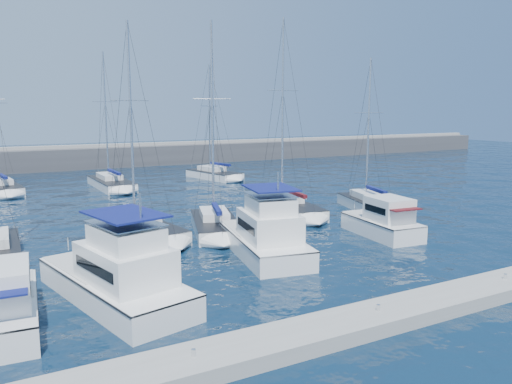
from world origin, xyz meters
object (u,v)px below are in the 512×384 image
sailboat_mid_b (140,229)px  sailboat_back_a (2,189)px  motor_yacht_stbd_outer (384,223)px  sailboat_mid_c (215,225)px  sailboat_mid_e (369,204)px  motor_yacht_stbd_inner (265,237)px  sailboat_back_b (111,183)px  sailboat_mid_d (286,206)px  sailboat_back_c (214,174)px  motor_yacht_port_inner (118,278)px  motor_yacht_port_outer (2,307)px

sailboat_mid_b → sailboat_back_a: 25.40m
motor_yacht_stbd_outer → sailboat_mid_c: size_ratio=0.42×
sailboat_mid_e → sailboat_mid_b: bearing=-165.4°
motor_yacht_stbd_inner → sailboat_back_b: 31.08m
sailboat_mid_d → sailboat_mid_e: (7.07, -2.37, -0.01)m
sailboat_mid_b → sailboat_mid_e: 20.11m
sailboat_back_c → sailboat_back_b: bearing=173.0°
sailboat_mid_b → sailboat_back_a: (-7.86, 24.15, 0.02)m
sailboat_mid_c → sailboat_mid_d: size_ratio=0.92×
motor_yacht_stbd_outer → sailboat_mid_e: bearing=60.7°
sailboat_mid_e → sailboat_back_a: 37.24m
sailboat_back_c → sailboat_mid_e: bearing=-94.0°
sailboat_mid_b → sailboat_mid_c: size_ratio=0.99×
sailboat_mid_d → motor_yacht_port_inner: bearing=-134.2°
sailboat_mid_c → sailboat_back_b: sailboat_back_b is taller
sailboat_back_a → sailboat_back_c: size_ratio=1.03×
motor_yacht_port_inner → sailboat_mid_c: (9.14, 9.98, -0.60)m
sailboat_mid_b → motor_yacht_stbd_inner: bearing=-67.2°
motor_yacht_stbd_inner → motor_yacht_stbd_outer: 9.46m
sailboat_mid_e → sailboat_back_a: sailboat_back_a is taller
sailboat_back_a → sailboat_back_b: 10.95m
motor_yacht_port_outer → sailboat_mid_b: 15.02m
sailboat_back_a → motor_yacht_port_outer: bearing=-99.8°
motor_yacht_port_outer → motor_yacht_port_inner: bearing=12.0°
sailboat_back_b → motor_yacht_stbd_outer: bearing=-71.0°
motor_yacht_stbd_inner → sailboat_back_a: (-13.15, 32.38, -0.60)m
motor_yacht_stbd_inner → sailboat_back_c: sailboat_back_c is taller
motor_yacht_stbd_inner → sailboat_mid_e: sailboat_mid_e is taller
sailboat_mid_b → sailboat_back_c: 29.06m
sailboat_mid_c → sailboat_back_b: bearing=112.1°
motor_yacht_stbd_inner → sailboat_mid_d: (7.75, 10.17, -0.61)m
motor_yacht_port_inner → motor_yacht_stbd_outer: (18.89, 3.35, -0.19)m
motor_yacht_port_inner → sailboat_mid_d: (17.19, 13.35, -0.61)m
sailboat_mid_c → sailboat_back_a: (-12.85, 25.59, -0.00)m
motor_yacht_stbd_inner → sailboat_mid_b: 9.80m
motor_yacht_stbd_outer → sailboat_back_b: 32.99m
motor_yacht_port_outer → motor_yacht_port_inner: 4.80m
sailboat_mid_d → sailboat_mid_e: sailboat_mid_d is taller
motor_yacht_port_inner → motor_yacht_port_outer: bearing=174.7°
motor_yacht_port_outer → motor_yacht_stbd_inner: bearing=19.1°
sailboat_mid_b → motor_yacht_stbd_outer: bearing=-38.7°
motor_yacht_stbd_inner → sailboat_back_c: bearing=81.9°
sailboat_mid_e → sailboat_back_c: (-3.99, 24.62, 0.01)m
motor_yacht_port_inner → sailboat_mid_b: 12.16m
sailboat_mid_d → sailboat_back_b: (-10.05, 20.82, -0.02)m
sailboat_back_a → sailboat_back_c: 23.98m
motor_yacht_port_inner → sailboat_back_b: sailboat_back_b is taller
motor_yacht_port_inner → sailboat_back_a: size_ratio=0.68×
sailboat_back_b → motor_yacht_port_inner: bearing=-103.7°
sailboat_mid_c → sailboat_back_b: size_ratio=0.99×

